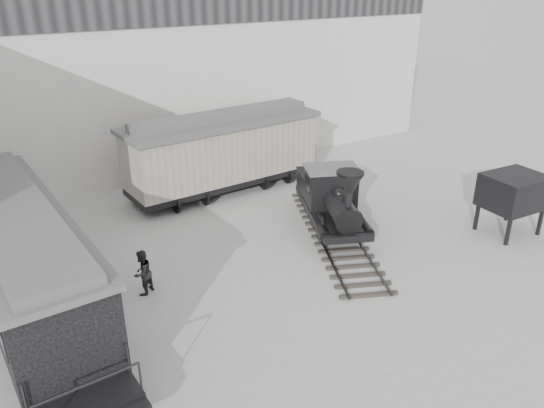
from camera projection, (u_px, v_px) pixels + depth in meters
ground at (342, 288)px, 19.24m from camera, size 90.00×90.00×0.00m
north_wall at (174, 71)px, 28.68m from camera, size 34.00×2.51×11.00m
locomotive at (332, 202)px, 23.15m from camera, size 5.84×9.87×3.47m
boxcar at (223, 150)px, 26.92m from camera, size 10.40×3.88×4.18m
passenger_coach at (23, 259)px, 17.24m from camera, size 3.63×13.49×3.57m
visitor_a at (94, 283)px, 17.89m from camera, size 0.66×0.45×1.78m
visitor_b at (142, 273)px, 18.61m from camera, size 1.04×0.99×1.69m
coal_hopper at (513, 196)px, 22.68m from camera, size 2.56×2.14×2.67m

